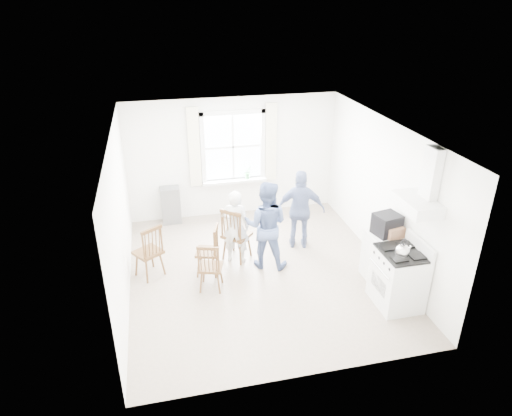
# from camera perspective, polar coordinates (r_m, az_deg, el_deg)

# --- Properties ---
(room_shell) EXTENTS (4.62, 5.12, 2.64)m
(room_shell) POSITION_cam_1_polar(r_m,az_deg,el_deg) (7.58, 0.49, 0.24)
(room_shell) COLOR gray
(room_shell) RESTS_ON ground
(window_assembly) EXTENTS (1.88, 0.24, 1.70)m
(window_assembly) POSITION_cam_1_polar(r_m,az_deg,el_deg) (9.75, -2.86, 7.10)
(window_assembly) COLOR white
(window_assembly) RESTS_ON room_shell
(range_hood) EXTENTS (0.45, 0.76, 0.94)m
(range_hood) POSITION_cam_1_polar(r_m,az_deg,el_deg) (6.98, 20.01, 1.69)
(range_hood) COLOR white
(range_hood) RESTS_ON room_shell
(shelf_unit) EXTENTS (0.40, 0.30, 0.80)m
(shelf_unit) POSITION_cam_1_polar(r_m,az_deg,el_deg) (9.90, -10.59, 0.36)
(shelf_unit) COLOR slate
(shelf_unit) RESTS_ON ground
(gas_stove) EXTENTS (0.68, 0.76, 1.12)m
(gas_stove) POSITION_cam_1_polar(r_m,az_deg,el_deg) (7.55, 17.36, -8.29)
(gas_stove) COLOR silver
(gas_stove) RESTS_ON ground
(kettle) EXTENTS (0.21, 0.21, 0.30)m
(kettle) POSITION_cam_1_polar(r_m,az_deg,el_deg) (7.12, 17.83, -5.16)
(kettle) COLOR silver
(kettle) RESTS_ON gas_stove
(low_cabinet) EXTENTS (0.50, 0.55, 0.90)m
(low_cabinet) POSITION_cam_1_polar(r_m,az_deg,el_deg) (8.10, 15.39, -5.79)
(low_cabinet) COLOR white
(low_cabinet) RESTS_ON ground
(stereo_stack) EXTENTS (0.46, 0.43, 0.36)m
(stereo_stack) POSITION_cam_1_polar(r_m,az_deg,el_deg) (7.78, 16.04, -1.97)
(stereo_stack) COLOR black
(stereo_stack) RESTS_ON low_cabinet
(cardboard_box) EXTENTS (0.32, 0.26, 0.19)m
(cardboard_box) POSITION_cam_1_polar(r_m,az_deg,el_deg) (7.75, 16.88, -2.91)
(cardboard_box) COLOR #946647
(cardboard_box) RESTS_ON low_cabinet
(windsor_chair_a) EXTENTS (0.58, 0.58, 1.00)m
(windsor_chair_a) POSITION_cam_1_polar(r_m,az_deg,el_deg) (7.96, -13.01, -4.75)
(windsor_chair_a) COLOR #4A2F17
(windsor_chair_a) RESTS_ON ground
(windsor_chair_b) EXTENTS (0.47, 0.46, 0.90)m
(windsor_chair_b) POSITION_cam_1_polar(r_m,az_deg,el_deg) (7.48, -5.86, -6.87)
(windsor_chair_b) COLOR #4A2F17
(windsor_chair_b) RESTS_ON ground
(windsor_chair_c) EXTENTS (0.48, 0.48, 0.93)m
(windsor_chair_c) POSITION_cam_1_polar(r_m,az_deg,el_deg) (7.95, -5.46, -4.60)
(windsor_chair_c) COLOR #4A2F17
(windsor_chair_c) RESTS_ON ground
(person_left) EXTENTS (0.66, 0.66, 1.41)m
(person_left) POSITION_cam_1_polar(r_m,az_deg,el_deg) (8.21, -2.61, -2.35)
(person_left) COLOR silver
(person_left) RESTS_ON ground
(person_mid) EXTENTS (1.03, 1.03, 1.63)m
(person_mid) POSITION_cam_1_polar(r_m,az_deg,el_deg) (8.02, 1.27, -2.14)
(person_mid) COLOR #4A5B89
(person_mid) RESTS_ON ground
(person_right) EXTENTS (1.14, 1.14, 1.57)m
(person_right) POSITION_cam_1_polar(r_m,az_deg,el_deg) (8.68, 5.60, -0.24)
(person_right) COLOR navy
(person_right) RESTS_ON ground
(potted_plant) EXTENTS (0.21, 0.21, 0.29)m
(potted_plant) POSITION_cam_1_polar(r_m,az_deg,el_deg) (9.88, -1.00, 4.50)
(potted_plant) COLOR #377B40
(potted_plant) RESTS_ON window_assembly
(windsor_chair_d) EXTENTS (0.62, 0.62, 1.06)m
(windsor_chair_d) POSITION_cam_1_polar(r_m,az_deg,el_deg) (8.23, -2.87, -2.72)
(windsor_chair_d) COLOR #4A2F17
(windsor_chair_d) RESTS_ON ground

